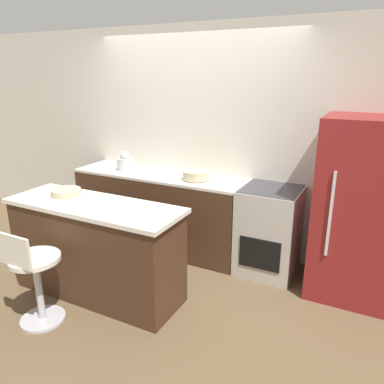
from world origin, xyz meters
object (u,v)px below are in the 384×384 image
object	(u,v)px
refrigerator	(359,210)
mixing_bowl	(196,175)
stool_chair	(34,277)
kettle	(125,162)
oven_range	(269,231)

from	to	relation	value
refrigerator	mixing_bowl	distance (m)	1.70
stool_chair	kettle	bearing A→B (deg)	100.73
refrigerator	stool_chair	world-z (taller)	refrigerator
kettle	mixing_bowl	distance (m)	0.97
oven_range	refrigerator	world-z (taller)	refrigerator
stool_chair	mixing_bowl	distance (m)	1.93
stool_chair	kettle	distance (m)	1.87
oven_range	refrigerator	bearing A→B (deg)	-3.21
oven_range	mixing_bowl	bearing A→B (deg)	-177.50
oven_range	refrigerator	xyz separation A→B (m)	(0.84, -0.05, 0.39)
oven_range	kettle	world-z (taller)	kettle
kettle	mixing_bowl	xyz separation A→B (m)	(0.97, -0.00, -0.04)
oven_range	stool_chair	bearing A→B (deg)	-129.95
oven_range	stool_chair	xyz separation A→B (m)	(-1.49, -1.78, -0.03)
stool_chair	mixing_bowl	size ratio (longest dim) A/B	2.94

